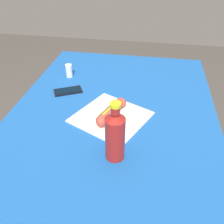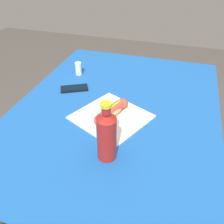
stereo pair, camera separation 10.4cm
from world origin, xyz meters
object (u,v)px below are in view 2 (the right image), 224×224
(hot_dog, at_px, (112,112))
(salt_shaker, at_px, (78,69))
(cell_phone, at_px, (74,88))
(soda_bottle, at_px, (107,135))

(hot_dog, height_order, salt_shaker, salt_shaker)
(cell_phone, bearing_deg, soda_bottle, -142.66)
(hot_dog, relative_size, cell_phone, 1.31)
(hot_dog, height_order, cell_phone, hot_dog)
(salt_shaker, bearing_deg, soda_bottle, -148.16)
(cell_phone, bearing_deg, hot_dog, -124.52)
(soda_bottle, xyz_separation_m, salt_shaker, (0.56, 0.35, -0.06))
(cell_phone, xyz_separation_m, soda_bottle, (-0.40, -0.30, 0.09))
(cell_phone, bearing_deg, salt_shaker, 15.08)
(hot_dog, bearing_deg, salt_shaker, 41.56)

